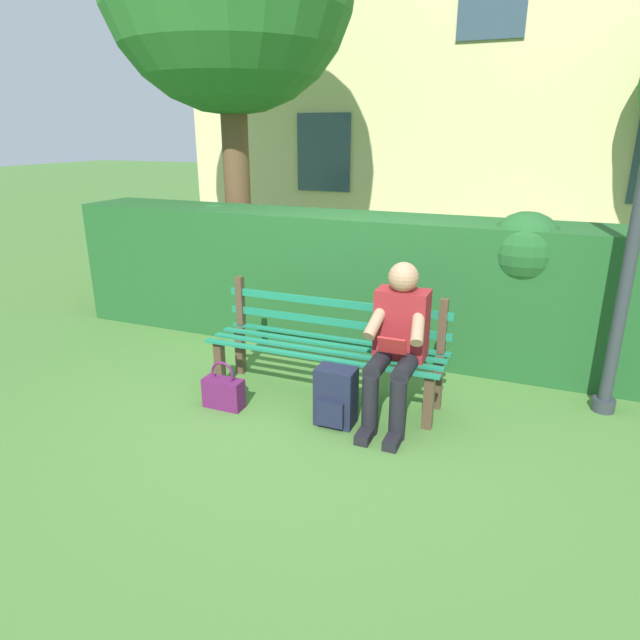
# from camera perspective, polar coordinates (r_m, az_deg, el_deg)

# --- Properties ---
(ground) EXTENTS (60.00, 60.00, 0.00)m
(ground) POSITION_cam_1_polar(r_m,az_deg,el_deg) (4.55, 0.48, -7.97)
(ground) COLOR #477533
(park_bench) EXTENTS (1.91, 0.50, 0.88)m
(park_bench) POSITION_cam_1_polar(r_m,az_deg,el_deg) (4.43, 0.80, -2.62)
(park_bench) COLOR #4C3828
(park_bench) RESTS_ON ground
(person_seated) EXTENTS (0.44, 0.73, 1.18)m
(person_seated) POSITION_cam_1_polar(r_m,az_deg,el_deg) (4.04, 7.95, -2.05)
(person_seated) COLOR maroon
(person_seated) RESTS_ON ground
(hedge_backdrop) EXTENTS (5.70, 0.79, 1.43)m
(hedge_backdrop) POSITION_cam_1_polar(r_m,az_deg,el_deg) (5.50, 2.21, 4.44)
(hedge_backdrop) COLOR #1E5123
(hedge_backdrop) RESTS_ON ground
(building_facade) EXTENTS (9.68, 2.75, 6.18)m
(building_facade) POSITION_cam_1_polar(r_m,az_deg,el_deg) (10.04, 17.87, 23.96)
(building_facade) COLOR beige
(building_facade) RESTS_ON ground
(backpack) EXTENTS (0.29, 0.26, 0.44)m
(backpack) POSITION_cam_1_polar(r_m,az_deg,el_deg) (4.08, 1.63, -7.94)
(backpack) COLOR #191E33
(backpack) RESTS_ON ground
(handbag) EXTENTS (0.32, 0.14, 0.39)m
(handbag) POSITION_cam_1_polar(r_m,az_deg,el_deg) (4.41, -9.91, -7.30)
(handbag) COLOR #59194C
(handbag) RESTS_ON ground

